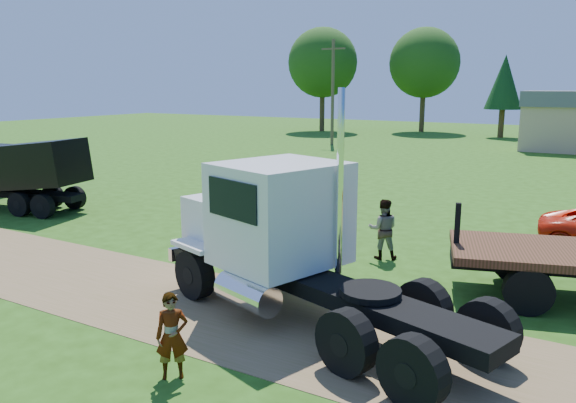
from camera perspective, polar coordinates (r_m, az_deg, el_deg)
The scene contains 8 objects.
ground at distance 13.38m, azimuth -7.20°, elevation -10.90°, with size 140.00×140.00×0.00m, color #274C10.
dirt_track at distance 13.38m, azimuth -7.20°, elevation -10.88°, with size 120.00×4.20×0.01m, color brown.
white_semi_tractor at distance 12.84m, azimuth -0.63°, elevation -3.59°, with size 8.57×5.03×5.08m.
black_dump_truck at distance 25.95m, azimuth -26.15°, elevation 2.88°, with size 7.19×3.38×3.05m.
spectator_a at distance 10.38m, azimuth -11.70°, elevation -13.24°, with size 0.57×0.38×1.58m, color #999999.
spectator_b at distance 17.03m, azimuth 9.64°, elevation -2.78°, with size 0.89×0.69×1.82m, color #999999.
tan_shed at distance 49.96m, azimuth 26.30°, elevation 7.42°, with size 6.20×5.40×4.70m.
tree_row at distance 60.18m, azimuth 24.30°, elevation 12.59°, with size 55.55×12.65×11.49m.
Camera 1 is at (7.59, -9.76, 5.13)m, focal length 35.00 mm.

